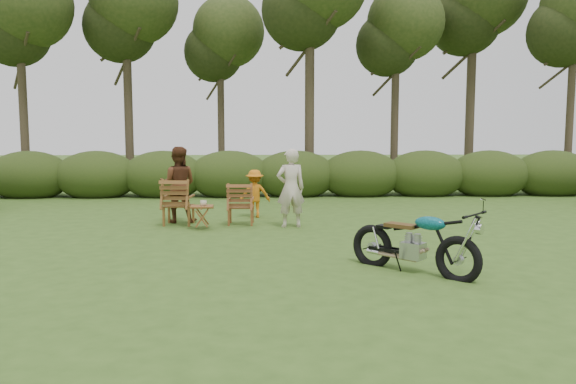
{
  "coord_description": "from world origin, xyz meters",
  "views": [
    {
      "loc": [
        -0.86,
        -8.05,
        1.95
      ],
      "look_at": [
        -0.5,
        1.7,
        0.9
      ],
      "focal_mm": 35.0,
      "sensor_mm": 36.0,
      "label": 1
    }
  ],
  "objects_px": {
    "motorcycle": "(412,272)",
    "adult_b": "(179,222)",
    "cup": "(203,203)",
    "child": "(255,217)",
    "side_table": "(202,217)",
    "lawn_chair_left": "(179,225)",
    "adult_a": "(291,227)",
    "lawn_chair_right": "(241,224)"
  },
  "relations": [
    {
      "from": "lawn_chair_left",
      "to": "cup",
      "type": "distance_m",
      "value": 0.97
    },
    {
      "from": "adult_b",
      "to": "cup",
      "type": "bearing_deg",
      "value": 126.63
    },
    {
      "from": "lawn_chair_left",
      "to": "adult_b",
      "type": "relative_size",
      "value": 0.59
    },
    {
      "from": "adult_a",
      "to": "adult_b",
      "type": "distance_m",
      "value": 2.5
    },
    {
      "from": "side_table",
      "to": "adult_b",
      "type": "xyz_separation_m",
      "value": [
        -0.61,
        0.9,
        -0.24
      ]
    },
    {
      "from": "side_table",
      "to": "cup",
      "type": "relative_size",
      "value": 3.56
    },
    {
      "from": "motorcycle",
      "to": "cup",
      "type": "height_order",
      "value": "cup"
    },
    {
      "from": "motorcycle",
      "to": "child",
      "type": "bearing_deg",
      "value": 157.85
    },
    {
      "from": "motorcycle",
      "to": "child",
      "type": "xyz_separation_m",
      "value": [
        -2.31,
        5.11,
        0.0
      ]
    },
    {
      "from": "side_table",
      "to": "child",
      "type": "relative_size",
      "value": 0.44
    },
    {
      "from": "lawn_chair_right",
      "to": "side_table",
      "type": "relative_size",
      "value": 1.84
    },
    {
      "from": "motorcycle",
      "to": "adult_b",
      "type": "height_order",
      "value": "adult_b"
    },
    {
      "from": "cup",
      "to": "adult_a",
      "type": "relative_size",
      "value": 0.08
    },
    {
      "from": "side_table",
      "to": "cup",
      "type": "height_order",
      "value": "cup"
    },
    {
      "from": "lawn_chair_right",
      "to": "child",
      "type": "height_order",
      "value": "child"
    },
    {
      "from": "lawn_chair_right",
      "to": "cup",
      "type": "bearing_deg",
      "value": 39.25
    },
    {
      "from": "lawn_chair_left",
      "to": "cup",
      "type": "relative_size",
      "value": 7.21
    },
    {
      "from": "lawn_chair_right",
      "to": "cup",
      "type": "xyz_separation_m",
      "value": [
        -0.72,
        -0.56,
        0.53
      ]
    },
    {
      "from": "lawn_chair_right",
      "to": "child",
      "type": "bearing_deg",
      "value": -104.27
    },
    {
      "from": "lawn_chair_left",
      "to": "cup",
      "type": "bearing_deg",
      "value": 140.54
    },
    {
      "from": "motorcycle",
      "to": "lawn_chair_right",
      "type": "bearing_deg",
      "value": 165.46
    },
    {
      "from": "cup",
      "to": "adult_a",
      "type": "height_order",
      "value": "adult_a"
    },
    {
      "from": "adult_a",
      "to": "lawn_chair_right",
      "type": "bearing_deg",
      "value": -29.94
    },
    {
      "from": "side_table",
      "to": "motorcycle",
      "type": "bearing_deg",
      "value": -47.0
    },
    {
      "from": "adult_b",
      "to": "child",
      "type": "relative_size",
      "value": 1.5
    },
    {
      "from": "motorcycle",
      "to": "child",
      "type": "distance_m",
      "value": 5.61
    },
    {
      "from": "adult_b",
      "to": "motorcycle",
      "type": "bearing_deg",
      "value": 132.46
    },
    {
      "from": "side_table",
      "to": "adult_a",
      "type": "height_order",
      "value": "adult_a"
    },
    {
      "from": "lawn_chair_left",
      "to": "child",
      "type": "xyz_separation_m",
      "value": [
        1.58,
        0.96,
        0.0
      ]
    },
    {
      "from": "adult_a",
      "to": "adult_b",
      "type": "height_order",
      "value": "adult_b"
    },
    {
      "from": "side_table",
      "to": "adult_b",
      "type": "height_order",
      "value": "adult_b"
    },
    {
      "from": "adult_b",
      "to": "adult_a",
      "type": "bearing_deg",
      "value": 164.58
    },
    {
      "from": "cup",
      "to": "lawn_chair_left",
      "type": "bearing_deg",
      "value": 136.23
    },
    {
      "from": "motorcycle",
      "to": "adult_b",
      "type": "distance_m",
      "value": 5.97
    },
    {
      "from": "cup",
      "to": "child",
      "type": "distance_m",
      "value": 1.89
    },
    {
      "from": "cup",
      "to": "side_table",
      "type": "bearing_deg",
      "value": -164.75
    },
    {
      "from": "motorcycle",
      "to": "side_table",
      "type": "height_order",
      "value": "motorcycle"
    },
    {
      "from": "motorcycle",
      "to": "adult_b",
      "type": "bearing_deg",
      "value": 174.86
    },
    {
      "from": "motorcycle",
      "to": "lawn_chair_left",
      "type": "distance_m",
      "value": 5.69
    },
    {
      "from": "motorcycle",
      "to": "lawn_chair_left",
      "type": "xyz_separation_m",
      "value": [
        -3.89,
        4.15,
        0.0
      ]
    },
    {
      "from": "cup",
      "to": "motorcycle",
      "type": "bearing_deg",
      "value": -47.32
    },
    {
      "from": "child",
      "to": "adult_b",
      "type": "bearing_deg",
      "value": 12.76
    }
  ]
}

